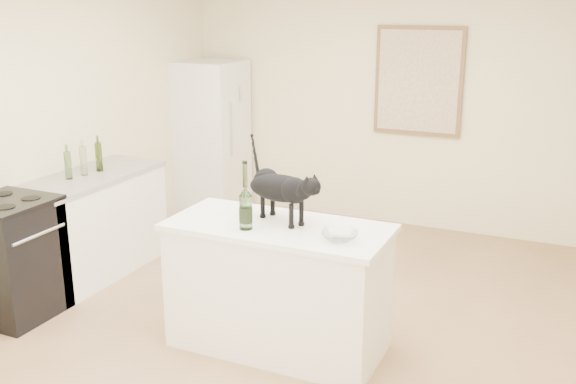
{
  "coord_description": "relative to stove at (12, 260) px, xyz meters",
  "views": [
    {
      "loc": [
        1.88,
        -3.95,
        2.34
      ],
      "look_at": [
        0.15,
        -0.15,
        1.12
      ],
      "focal_mm": 40.98,
      "sensor_mm": 36.0,
      "label": 1
    }
  ],
  "objects": [
    {
      "name": "island_top",
      "position": [
        2.05,
        0.4,
        0.43
      ],
      "size": [
        1.5,
        0.7,
        0.04
      ],
      "primitive_type": "cube",
      "color": "white",
      "rests_on": "island_base"
    },
    {
      "name": "wall_left",
      "position": [
        -0.3,
        0.6,
        0.85
      ],
      "size": [
        0.0,
        5.5,
        5.5
      ],
      "primitive_type": "plane",
      "rotation": [
        1.57,
        0.0,
        1.57
      ],
      "color": "beige",
      "rests_on": "ground"
    },
    {
      "name": "black_cat",
      "position": [
        2.03,
        0.47,
        0.66
      ],
      "size": [
        0.61,
        0.41,
        0.42
      ],
      "primitive_type": null,
      "rotation": [
        0.0,
        0.0,
        -0.42
      ],
      "color": "black",
      "rests_on": "island_top"
    },
    {
      "name": "left_countertop",
      "position": [
        0.0,
        0.9,
        0.43
      ],
      "size": [
        0.62,
        1.44,
        0.04
      ],
      "primitive_type": "cube",
      "color": "gray",
      "rests_on": "left_cabinets"
    },
    {
      "name": "artwork_canvas",
      "position": [
        2.25,
        3.3,
        1.1
      ],
      "size": [
        0.82,
        0.0,
        1.02
      ],
      "primitive_type": "cube",
      "color": "beige",
      "rests_on": "wall_back"
    },
    {
      "name": "glass_bowl",
      "position": [
        2.53,
        0.29,
        0.48
      ],
      "size": [
        0.29,
        0.29,
        0.06
      ],
      "primitive_type": "imported",
      "rotation": [
        0.0,
        0.0,
        0.33
      ],
      "color": "white",
      "rests_on": "island_top"
    },
    {
      "name": "fridge_paper",
      "position": [
        0.34,
        3.07,
        0.9
      ],
      "size": [
        0.04,
        0.13,
        0.17
      ],
      "primitive_type": "cube",
      "rotation": [
        0.0,
        0.0,
        0.26
      ],
      "color": "white",
      "rests_on": "fridge"
    },
    {
      "name": "stove",
      "position": [
        0.0,
        0.0,
        0.0
      ],
      "size": [
        0.6,
        0.6,
        0.9
      ],
      "primitive_type": "cube",
      "color": "black",
      "rests_on": "floor"
    },
    {
      "name": "fridge",
      "position": [
        0.0,
        2.95,
        0.4
      ],
      "size": [
        0.68,
        0.68,
        1.7
      ],
      "primitive_type": "cube",
      "color": "white",
      "rests_on": "floor"
    },
    {
      "name": "wine_bottle",
      "position": [
        1.89,
        0.24,
        0.65
      ],
      "size": [
        0.11,
        0.11,
        0.4
      ],
      "primitive_type": "cylinder",
      "rotation": [
        0.0,
        0.0,
        0.34
      ],
      "color": "#336026",
      "rests_on": "island_top"
    },
    {
      "name": "counter_bottle_cluster",
      "position": [
        -0.02,
        0.94,
        0.57
      ],
      "size": [
        0.12,
        0.42,
        0.25
      ],
      "color": "#22521B",
      "rests_on": "left_countertop"
    },
    {
      "name": "wall_back",
      "position": [
        1.95,
        3.35,
        0.85
      ],
      "size": [
        4.5,
        0.0,
        4.5
      ],
      "primitive_type": "plane",
      "rotation": [
        1.57,
        0.0,
        0.0
      ],
      "color": "beige",
      "rests_on": "ground"
    },
    {
      "name": "floor",
      "position": [
        1.95,
        0.6,
        -0.45
      ],
      "size": [
        5.5,
        5.5,
        0.0
      ],
      "primitive_type": "plane",
      "color": "tan",
      "rests_on": "ground"
    },
    {
      "name": "left_cabinets",
      "position": [
        0.0,
        0.9,
        -0.02
      ],
      "size": [
        0.6,
        1.4,
        0.86
      ],
      "primitive_type": "cube",
      "color": "white",
      "rests_on": "floor"
    },
    {
      "name": "artwork_frame",
      "position": [
        2.25,
        3.32,
        1.1
      ],
      "size": [
        0.9,
        0.03,
        1.1
      ],
      "primitive_type": "cube",
      "color": "brown",
      "rests_on": "wall_back"
    },
    {
      "name": "island_base",
      "position": [
        2.05,
        0.4,
        -0.02
      ],
      "size": [
        1.44,
        0.67,
        0.86
      ],
      "primitive_type": "cube",
      "color": "white",
      "rests_on": "floor"
    }
  ]
}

